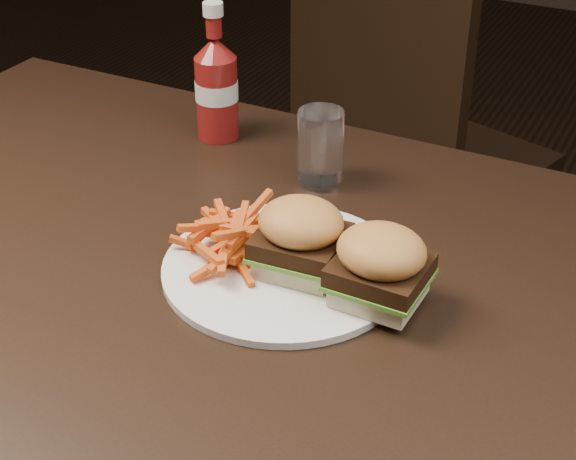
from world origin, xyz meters
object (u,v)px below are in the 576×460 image
at_px(dining_table, 203,273).
at_px(plate, 284,268).
at_px(ketchup_bottle, 217,98).
at_px(chair_far, 425,164).
at_px(tumbler, 320,145).

height_order(dining_table, plate, plate).
bearing_deg(ketchup_bottle, chair_far, 80.26).
bearing_deg(ketchup_bottle, plate, -47.10).
relative_size(dining_table, tumbler, 12.82).
height_order(chair_far, plate, plate).
bearing_deg(chair_far, plate, 115.15).
height_order(plate, ketchup_bottle, ketchup_bottle).
bearing_deg(tumbler, ketchup_bottle, 162.96).
relative_size(dining_table, ketchup_bottle, 10.08).
height_order(dining_table, tumbler, tumbler).
distance_m(ketchup_bottle, tumbler, 0.20).
height_order(plate, tumbler, tumbler).
distance_m(plate, tumbler, 0.22).
distance_m(dining_table, chair_far, 0.97).
xyz_separation_m(dining_table, ketchup_bottle, (-0.15, 0.28, 0.08)).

